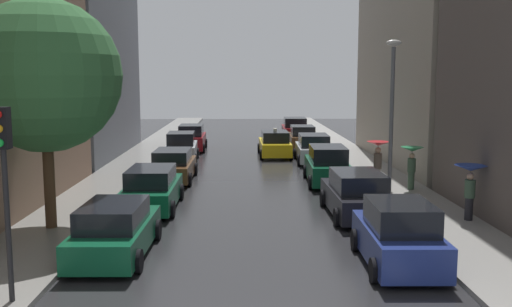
% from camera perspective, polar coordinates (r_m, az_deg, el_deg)
% --- Properties ---
extents(ground_plane, '(28.00, 72.00, 0.04)m').
position_cam_1_polar(ground_plane, '(33.62, -0.85, -1.08)').
color(ground_plane, '#28282B').
extents(sidewalk_left, '(3.00, 72.00, 0.15)m').
position_cam_1_polar(sidewalk_left, '(34.16, -11.82, -0.94)').
color(sidewalk_left, gray).
rests_on(sidewalk_left, ground).
extents(sidewalk_right, '(3.00, 72.00, 0.15)m').
position_cam_1_polar(sidewalk_right, '(34.30, 10.08, -0.86)').
color(sidewalk_right, gray).
rests_on(sidewalk_right, ground).
extents(parked_car_left_nearest, '(2.12, 4.67, 1.56)m').
position_cam_1_polar(parked_car_left_nearest, '(16.94, -13.82, -7.45)').
color(parked_car_left_nearest, '#0C4C2D').
rests_on(parked_car_left_nearest, ground).
extents(parked_car_left_second, '(2.08, 4.78, 1.63)m').
position_cam_1_polar(parked_car_left_second, '(22.58, -10.29, -3.51)').
color(parked_car_left_second, '#0C4C2D').
rests_on(parked_car_left_second, ground).
extents(parked_car_left_third, '(2.13, 4.60, 1.56)m').
position_cam_1_polar(parked_car_left_third, '(28.45, -8.24, -1.22)').
color(parked_car_left_third, brown).
rests_on(parked_car_left_third, ground).
extents(parked_car_left_fourth, '(2.10, 4.23, 1.78)m').
position_cam_1_polar(parked_car_left_fourth, '(34.77, -7.42, 0.55)').
color(parked_car_left_fourth, '#B2B7BF').
rests_on(parked_car_left_fourth, ground).
extents(parked_car_left_fifth, '(2.03, 4.47, 1.79)m').
position_cam_1_polar(parked_car_left_fifth, '(40.03, -6.42, 1.50)').
color(parked_car_left_fifth, maroon).
rests_on(parked_car_left_fifth, ground).
extents(parked_car_right_nearest, '(2.07, 4.12, 1.79)m').
position_cam_1_polar(parked_car_right_nearest, '(16.04, 13.97, -7.97)').
color(parked_car_right_nearest, navy).
rests_on(parked_car_right_nearest, ground).
extents(parked_car_right_second, '(2.19, 4.73, 1.66)m').
position_cam_1_polar(parked_car_right_second, '(21.39, 9.95, -4.08)').
color(parked_car_right_second, black).
rests_on(parked_car_right_second, ground).
extents(parked_car_right_third, '(2.16, 4.70, 1.81)m').
position_cam_1_polar(parked_car_right_third, '(27.62, 7.11, -1.25)').
color(parked_car_right_third, '#0C4C2D').
rests_on(parked_car_right_third, ground).
extents(parked_car_right_fourth, '(2.18, 4.49, 1.69)m').
position_cam_1_polar(parked_car_right_fourth, '(34.32, 5.72, 0.43)').
color(parked_car_right_fourth, '#B2B7BF').
rests_on(parked_car_right_fourth, ground).
extents(parked_car_right_fifth, '(2.07, 4.31, 1.62)m').
position_cam_1_polar(parked_car_right_fifth, '(41.04, 4.62, 1.58)').
color(parked_car_right_fifth, brown).
rests_on(parked_car_right_fifth, ground).
extents(parked_car_right_sixth, '(2.25, 4.58, 1.80)m').
position_cam_1_polar(parked_car_right_sixth, '(46.61, 3.87, 2.41)').
color(parked_car_right_sixth, maroon).
rests_on(parked_car_right_sixth, ground).
extents(taxi_midroad, '(2.12, 4.67, 1.81)m').
position_cam_1_polar(taxi_midroad, '(36.85, 1.88, 0.92)').
color(taxi_midroad, yellow).
rests_on(taxi_midroad, ground).
extents(pedestrian_foreground, '(1.09, 1.09, 1.92)m').
position_cam_1_polar(pedestrian_foreground, '(21.05, 20.52, -2.39)').
color(pedestrian_foreground, black).
rests_on(pedestrian_foreground, sidewalk_right).
extents(pedestrian_near_tree, '(1.01, 1.01, 2.08)m').
position_cam_1_polar(pedestrian_near_tree, '(26.10, 12.02, -0.07)').
color(pedestrian_near_tree, gray).
rests_on(pedestrian_near_tree, sidewalk_right).
extents(pedestrian_by_kerb, '(0.99, 0.99, 1.88)m').
position_cam_1_polar(pedestrian_by_kerb, '(26.04, 15.22, -0.49)').
color(pedestrian_by_kerb, '#38513D').
rests_on(pedestrian_by_kerb, sidewalk_right).
extents(street_tree_left, '(4.93, 4.93, 7.43)m').
position_cam_1_polar(street_tree_left, '(19.66, -20.30, 7.24)').
color(street_tree_left, '#513823').
rests_on(street_tree_left, sidewalk_left).
extents(traffic_light_left_corner, '(0.30, 0.42, 4.30)m').
position_cam_1_polar(traffic_light_left_corner, '(13.42, -23.78, -0.72)').
color(traffic_light_left_corner, black).
rests_on(traffic_light_left_corner, sidewalk_left).
extents(lamp_post_right, '(0.60, 0.28, 6.35)m').
position_cam_1_polar(lamp_post_right, '(23.17, 13.33, 4.38)').
color(lamp_post_right, '#595B60').
rests_on(lamp_post_right, sidewalk_right).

